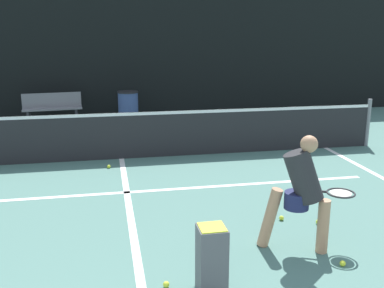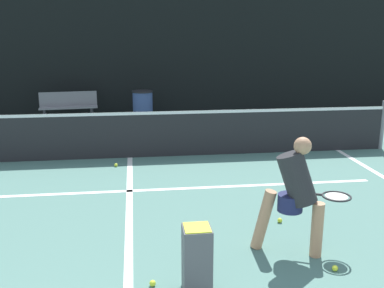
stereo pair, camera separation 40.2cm
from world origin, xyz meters
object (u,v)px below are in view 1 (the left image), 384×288
Objects in this scene: trash_bin at (128,107)px; parked_car at (113,84)px; player_practicing at (302,189)px; courtside_bench at (52,108)px; ball_hopper at (212,258)px.

parked_car reaches higher than trash_bin.
parked_car is (-1.88, 11.85, -0.11)m from player_practicing.
parked_car reaches higher than courtside_bench.
courtside_bench is 4.05m from parked_car.
player_practicing is 8.98m from courtside_bench.
trash_bin is (-1.56, 8.09, -0.32)m from player_practicing.
parked_car is at bearing 94.92° from trash_bin.
ball_hopper is at bearing -87.04° from parked_car.
player_practicing is 8.25m from trash_bin.
player_practicing is 0.35× the size of parked_car.
player_practicing is 2.00× the size of ball_hopper.
player_practicing is at bearing -80.98° from parked_car.
trash_bin is 3.78m from parked_car.
parked_car is at bearing 123.66° from player_practicing.
courtside_bench is at bearing 138.55° from player_practicing.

